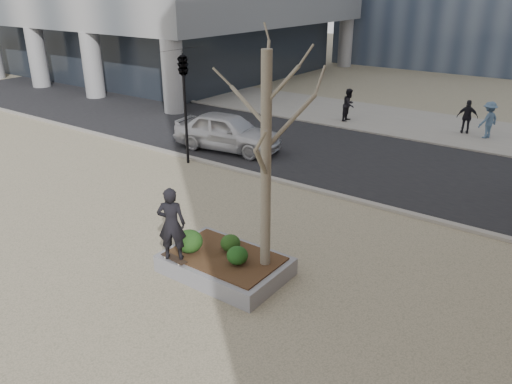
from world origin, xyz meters
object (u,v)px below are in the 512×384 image
Objects in this scene: planter at (225,265)px; skateboarder at (171,224)px; police_car at (227,131)px; skateboard at (174,259)px.

planter is 1.63× the size of skateboarder.
police_car reaches higher than planter.
skateboard is 0.42× the size of skateboarder.
skateboarder reaches higher than skateboard.
skateboarder is (-0.91, -0.86, 1.22)m from planter.
skateboard is at bearing -136.71° from planter.
police_car is at bearing 128.55° from planter.
planter is at bearing 49.06° from skateboard.
planter is at bearing -149.85° from police_car.
skateboarder reaches higher than police_car.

